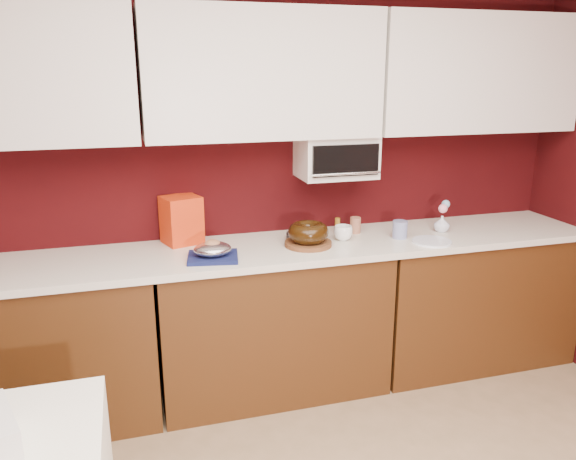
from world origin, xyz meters
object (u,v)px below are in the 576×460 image
(bundt_cake, at_px, (308,232))
(foil_ham_nest, at_px, (213,249))
(toaster_oven, at_px, (336,156))
(flower_vase, at_px, (442,223))
(blue_jar, at_px, (400,230))
(coffee_mug, at_px, (343,232))
(pandoro_box, at_px, (182,220))

(bundt_cake, xyz_separation_m, foil_ham_nest, (-0.56, -0.08, -0.03))
(toaster_oven, distance_m, foil_ham_nest, 0.95)
(toaster_oven, height_order, foil_ham_nest, toaster_oven)
(flower_vase, bearing_deg, bundt_cake, -177.05)
(flower_vase, bearing_deg, toaster_oven, 165.91)
(foil_ham_nest, bearing_deg, toaster_oven, 19.90)
(bundt_cake, bearing_deg, blue_jar, -0.59)
(blue_jar, relative_size, flower_vase, 0.91)
(bundt_cake, bearing_deg, foil_ham_nest, -171.87)
(bundt_cake, relative_size, foil_ham_nest, 1.15)
(bundt_cake, xyz_separation_m, coffee_mug, (0.23, 0.05, -0.03))
(bundt_cake, height_order, flower_vase, bundt_cake)
(coffee_mug, bearing_deg, blue_jar, -8.84)
(coffee_mug, xyz_separation_m, flower_vase, (0.66, -0.00, 0.00))
(toaster_oven, height_order, flower_vase, toaster_oven)
(bundt_cake, bearing_deg, pandoro_box, 159.09)
(toaster_oven, height_order, blue_jar, toaster_oven)
(toaster_oven, relative_size, flower_vase, 3.89)
(foil_ham_nest, relative_size, blue_jar, 1.93)
(foil_ham_nest, distance_m, pandoro_box, 0.37)
(flower_vase, bearing_deg, foil_ham_nest, -175.03)
(coffee_mug, xyz_separation_m, blue_jar, (0.34, -0.05, -0.00))
(pandoro_box, distance_m, flower_vase, 1.59)
(toaster_oven, xyz_separation_m, flower_vase, (0.65, -0.16, -0.42))
(pandoro_box, distance_m, coffee_mug, 0.95)
(flower_vase, bearing_deg, blue_jar, -170.64)
(toaster_oven, xyz_separation_m, bundt_cake, (-0.24, -0.21, -0.39))
(bundt_cake, height_order, blue_jar, bundt_cake)
(foil_ham_nest, xyz_separation_m, pandoro_box, (-0.12, 0.34, 0.08))
(blue_jar, bearing_deg, flower_vase, 9.36)
(bundt_cake, bearing_deg, toaster_oven, 41.29)
(foil_ham_nest, relative_size, pandoro_box, 0.73)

